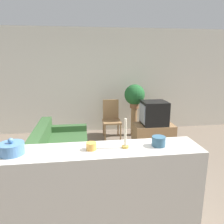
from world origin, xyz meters
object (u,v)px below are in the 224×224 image
(television, at_px, (154,113))
(potted_plant, at_px, (135,95))
(wooden_chair, at_px, (111,117))
(couch, at_px, (60,153))
(decorative_bowl, at_px, (11,148))

(television, relative_size, potted_plant, 0.94)
(television, distance_m, wooden_chair, 1.11)
(couch, distance_m, potted_plant, 2.41)
(wooden_chair, height_order, decorative_bowl, decorative_bowl)
(potted_plant, bearing_deg, television, -65.20)
(couch, height_order, potted_plant, potted_plant)
(wooden_chair, bearing_deg, potted_plant, 3.28)
(decorative_bowl, bearing_deg, couch, 82.56)
(couch, xyz_separation_m, decorative_bowl, (-0.23, -1.78, 0.86))
(potted_plant, height_order, decorative_bowl, potted_plant)
(decorative_bowl, bearing_deg, television, 49.35)
(potted_plant, bearing_deg, decorative_bowl, -120.86)
(wooden_chair, bearing_deg, television, -34.59)
(couch, xyz_separation_m, potted_plant, (1.72, 1.50, 0.78))
(couch, distance_m, wooden_chair, 1.86)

